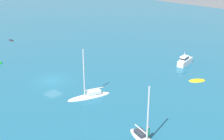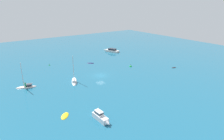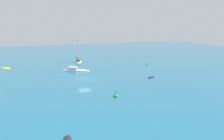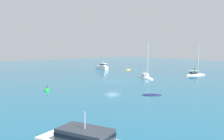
{
  "view_description": "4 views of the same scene",
  "coord_description": "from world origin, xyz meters",
  "px_view_note": "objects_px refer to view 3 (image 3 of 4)",
  "views": [
    {
      "loc": [
        -29.62,
        -38.89,
        21.45
      ],
      "look_at": [
        7.86,
        -6.7,
        1.28
      ],
      "focal_mm": 49.52,
      "sensor_mm": 36.0,
      "label": 1
    },
    {
      "loc": [
        50.48,
        -31.19,
        22.4
      ],
      "look_at": [
        3.78,
        1.94,
        2.57
      ],
      "focal_mm": 31.41,
      "sensor_mm": 36.0,
      "label": 2
    },
    {
      "loc": [
        12.85,
        49.54,
        11.9
      ],
      "look_at": [
        -4.12,
        5.34,
        2.59
      ],
      "focal_mm": 39.75,
      "sensor_mm": 36.0,
      "label": 3
    },
    {
      "loc": [
        -37.36,
        30.36,
        6.94
      ],
      "look_at": [
        -0.74,
        0.74,
        2.38
      ],
      "focal_mm": 40.69,
      "sensor_mm": 36.0,
      "label": 4
    }
  ],
  "objects_px": {
    "skiff": "(68,140)",
    "tender": "(6,68)",
    "mooring_buoy": "(147,65)",
    "sloop": "(79,62)",
    "sailboat": "(76,70)",
    "channel_buoy": "(116,97)",
    "rib": "(151,78)"
  },
  "relations": [
    {
      "from": "skiff",
      "to": "mooring_buoy",
      "type": "height_order",
      "value": "mooring_buoy"
    },
    {
      "from": "rib",
      "to": "mooring_buoy",
      "type": "bearing_deg",
      "value": 17.78
    },
    {
      "from": "skiff",
      "to": "channel_buoy",
      "type": "relative_size",
      "value": 1.55
    },
    {
      "from": "skiff",
      "to": "tender",
      "type": "relative_size",
      "value": 0.68
    },
    {
      "from": "skiff",
      "to": "sailboat",
      "type": "distance_m",
      "value": 36.17
    },
    {
      "from": "sloop",
      "to": "tender",
      "type": "height_order",
      "value": "sloop"
    },
    {
      "from": "tender",
      "to": "mooring_buoy",
      "type": "relative_size",
      "value": 3.33
    },
    {
      "from": "sloop",
      "to": "tender",
      "type": "distance_m",
      "value": 20.14
    },
    {
      "from": "skiff",
      "to": "sloop",
      "type": "bearing_deg",
      "value": 175.33
    },
    {
      "from": "sailboat",
      "to": "tender",
      "type": "bearing_deg",
      "value": 174.21
    },
    {
      "from": "skiff",
      "to": "sailboat",
      "type": "bearing_deg",
      "value": 175.97
    },
    {
      "from": "channel_buoy",
      "to": "tender",
      "type": "bearing_deg",
      "value": -62.06
    },
    {
      "from": "sloop",
      "to": "sailboat",
      "type": "bearing_deg",
      "value": -177.29
    },
    {
      "from": "rib",
      "to": "channel_buoy",
      "type": "xyz_separation_m",
      "value": [
        12.24,
        10.01,
        0.0
      ]
    },
    {
      "from": "sloop",
      "to": "sailboat",
      "type": "xyz_separation_m",
      "value": [
        3.77,
        12.68,
        0.0
      ]
    },
    {
      "from": "sailboat",
      "to": "channel_buoy",
      "type": "height_order",
      "value": "sailboat"
    },
    {
      "from": "skiff",
      "to": "tender",
      "type": "xyz_separation_m",
      "value": [
        7.29,
        -44.71,
        0.0
      ]
    },
    {
      "from": "skiff",
      "to": "sailboat",
      "type": "relative_size",
      "value": 0.26
    },
    {
      "from": "sailboat",
      "to": "rib",
      "type": "relative_size",
      "value": 2.72
    },
    {
      "from": "sailboat",
      "to": "skiff",
      "type": "bearing_deg",
      "value": -79.1
    },
    {
      "from": "sloop",
      "to": "mooring_buoy",
      "type": "distance_m",
      "value": 20.17
    },
    {
      "from": "skiff",
      "to": "tender",
      "type": "height_order",
      "value": "tender"
    },
    {
      "from": "sloop",
      "to": "channel_buoy",
      "type": "xyz_separation_m",
      "value": [
        2.52,
        35.83,
        -0.19
      ]
    },
    {
      "from": "rib",
      "to": "sailboat",
      "type": "bearing_deg",
      "value": 88.81
    },
    {
      "from": "sloop",
      "to": "skiff",
      "type": "xyz_separation_m",
      "value": [
        12.62,
        47.75,
        -0.19
      ]
    },
    {
      "from": "sloop",
      "to": "mooring_buoy",
      "type": "xyz_separation_m",
      "value": [
        -16.29,
        11.9,
        -0.18
      ]
    },
    {
      "from": "rib",
      "to": "skiff",
      "type": "bearing_deg",
      "value": 177.53
    },
    {
      "from": "tender",
      "to": "mooring_buoy",
      "type": "bearing_deg",
      "value": 25.06
    },
    {
      "from": "channel_buoy",
      "to": "sailboat",
      "type": "bearing_deg",
      "value": -86.91
    },
    {
      "from": "sloop",
      "to": "mooring_buoy",
      "type": "bearing_deg",
      "value": -106.89
    },
    {
      "from": "mooring_buoy",
      "to": "sloop",
      "type": "bearing_deg",
      "value": -36.14
    },
    {
      "from": "skiff",
      "to": "sailboat",
      "type": "height_order",
      "value": "sailboat"
    }
  ]
}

